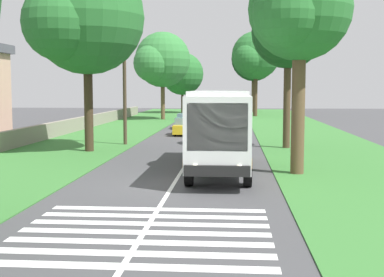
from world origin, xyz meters
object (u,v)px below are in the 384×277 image
(roadside_tree_left_3, at_px, (85,20))
(roadside_tree_right_2, at_px, (253,60))
(trailing_car_1, at_px, (186,121))
(roadside_tree_left_2, at_px, (161,61))
(roadside_tree_right_1, at_px, (286,34))
(utility_pole, at_px, (124,76))
(coach_bus, at_px, (221,125))
(roadside_tree_right_0, at_px, (297,13))
(trailing_minibus_0, at_px, (229,108))
(roadside_tree_right_3, at_px, (255,57))
(roadside_tree_left_0, at_px, (182,75))
(trailing_car_0, at_px, (186,127))

(roadside_tree_left_3, bearing_deg, roadside_tree_right_2, -12.70)
(trailing_car_1, distance_m, roadside_tree_left_2, 15.70)
(roadside_tree_right_1, xyz_separation_m, utility_pole, (1.22, 10.60, -2.54))
(coach_bus, distance_m, roadside_tree_right_0, 6.03)
(coach_bus, distance_m, roadside_tree_left_2, 40.52)
(trailing_minibus_0, xyz_separation_m, roadside_tree_right_3, (11.04, -3.30, 6.49))
(trailing_minibus_0, bearing_deg, roadside_tree_left_3, 164.30)
(roadside_tree_left_0, xyz_separation_m, roadside_tree_right_0, (-57.14, -10.65, 1.25))
(roadside_tree_right_2, relative_size, roadside_tree_right_3, 1.04)
(coach_bus, bearing_deg, roadside_tree_right_3, -4.12)
(roadside_tree_right_3, bearing_deg, utility_pole, 164.69)
(roadside_tree_left_3, height_order, roadside_tree_right_1, roadside_tree_left_3)
(trailing_car_0, distance_m, roadside_tree_left_3, 14.80)
(roadside_tree_left_2, relative_size, utility_pole, 1.18)
(trailing_minibus_0, bearing_deg, trailing_car_1, 160.19)
(trailing_minibus_0, bearing_deg, trailing_car_0, 169.13)
(coach_bus, relative_size, roadside_tree_right_1, 1.16)
(roadside_tree_right_1, height_order, utility_pole, roadside_tree_right_1)
(trailing_minibus_0, xyz_separation_m, roadside_tree_right_2, (22.81, -3.47, 6.70))
(trailing_car_1, xyz_separation_m, roadside_tree_left_2, (13.69, 4.28, 6.40))
(roadside_tree_left_3, relative_size, roadside_tree_right_0, 1.20)
(trailing_car_1, relative_size, roadside_tree_left_2, 0.41)
(trailing_car_1, bearing_deg, roadside_tree_right_3, -18.25)
(roadside_tree_right_1, bearing_deg, roadside_tree_left_2, 21.90)
(trailing_minibus_0, relative_size, roadside_tree_left_0, 0.65)
(trailing_car_0, bearing_deg, roadside_tree_left_3, 157.41)
(coach_bus, distance_m, roadside_tree_right_3, 48.40)
(roadside_tree_left_3, bearing_deg, trailing_minibus_0, -15.70)
(roadside_tree_left_0, bearing_deg, roadside_tree_left_3, 178.88)
(utility_pole, bearing_deg, trailing_car_1, -10.79)
(roadside_tree_left_0, distance_m, roadside_tree_right_2, 11.67)
(trailing_minibus_0, xyz_separation_m, roadside_tree_left_2, (2.51, 8.30, 5.52))
(roadside_tree_left_3, bearing_deg, utility_pole, -21.91)
(coach_bus, bearing_deg, trailing_car_1, 8.57)
(roadside_tree_left_2, bearing_deg, roadside_tree_left_0, -2.78)
(trailing_car_1, xyz_separation_m, trailing_minibus_0, (11.18, -4.03, 0.88))
(coach_bus, distance_m, roadside_tree_right_2, 60.11)
(coach_bus, xyz_separation_m, roadside_tree_right_0, (-0.75, -3.32, 4.97))
(roadside_tree_right_0, relative_size, roadside_tree_right_1, 0.99)
(roadside_tree_left_0, height_order, utility_pole, roadside_tree_left_0)
(coach_bus, height_order, roadside_tree_right_3, roadside_tree_right_3)
(trailing_car_0, distance_m, roadside_tree_right_1, 13.45)
(trailing_car_0, height_order, roadside_tree_right_0, roadside_tree_right_0)
(trailing_car_0, bearing_deg, trailing_car_1, 4.52)
(trailing_car_0, xyz_separation_m, roadside_tree_left_2, (20.62, 4.82, 6.40))
(coach_bus, distance_m, utility_pole, 12.90)
(roadside_tree_right_3, distance_m, utility_pole, 38.72)
(roadside_tree_right_0, xyz_separation_m, utility_pole, (11.46, 10.06, -2.44))
(roadside_tree_right_2, xyz_separation_m, roadside_tree_right_3, (-11.77, 0.17, -0.20))
(roadside_tree_left_3, relative_size, roadside_tree_right_1, 1.19)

